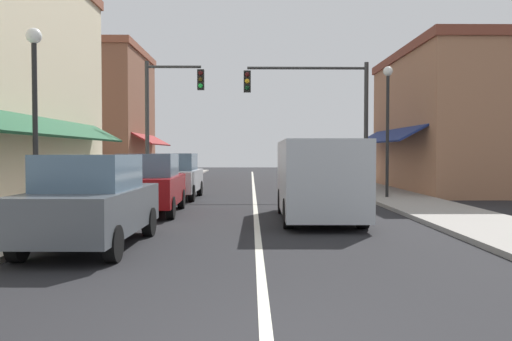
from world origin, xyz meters
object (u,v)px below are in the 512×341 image
at_px(traffic_signal_mast_arm, 323,104).
at_px(street_lamp_left_near, 35,94).
at_px(parked_car_second_left, 149,184).
at_px(parked_car_third_left, 176,176).
at_px(van_in_lane, 318,177).
at_px(street_lamp_right_mid, 388,111).
at_px(traffic_signal_left_corner, 165,107).
at_px(parked_car_nearest_left, 91,202).

distance_m(traffic_signal_mast_arm, street_lamp_left_near, 13.00).
height_order(parked_car_second_left, parked_car_third_left, same).
relative_size(van_in_lane, street_lamp_right_mid, 1.03).
bearing_deg(street_lamp_left_near, street_lamp_right_mid, 36.44).
relative_size(traffic_signal_left_corner, street_lamp_right_mid, 1.17).
bearing_deg(street_lamp_left_near, van_in_lane, 13.91).
bearing_deg(parked_car_third_left, street_lamp_right_mid, -4.31).
xyz_separation_m(parked_car_second_left, street_lamp_left_near, (-2.03, -3.16, 2.29)).
bearing_deg(parked_car_second_left, van_in_lane, -18.66).
bearing_deg(street_lamp_right_mid, street_lamp_left_near, -143.56).
height_order(parked_car_third_left, traffic_signal_left_corner, traffic_signal_left_corner).
bearing_deg(traffic_signal_mast_arm, street_lamp_right_mid, -51.40).
bearing_deg(van_in_lane, street_lamp_right_mid, 60.69).
relative_size(parked_car_nearest_left, street_lamp_right_mid, 0.82).
relative_size(traffic_signal_mast_arm, street_lamp_left_near, 1.21).
bearing_deg(parked_car_nearest_left, parked_car_third_left, 90.89).
bearing_deg(traffic_signal_mast_arm, parked_car_third_left, -162.61).
xyz_separation_m(van_in_lane, street_lamp_right_mid, (3.38, 5.84, 2.23)).
bearing_deg(street_lamp_left_near, traffic_signal_left_corner, 83.99).
bearing_deg(street_lamp_right_mid, parked_car_third_left, 174.99).
bearing_deg(parked_car_second_left, street_lamp_left_near, -124.23).
bearing_deg(parked_car_nearest_left, traffic_signal_mast_arm, 65.18).
bearing_deg(parked_car_third_left, traffic_signal_left_corner, 106.94).
height_order(street_lamp_left_near, street_lamp_right_mid, street_lamp_right_mid).
height_order(van_in_lane, street_lamp_right_mid, street_lamp_right_mid).
xyz_separation_m(parked_car_nearest_left, street_lamp_right_mid, (8.20, 9.86, 2.50)).
relative_size(street_lamp_left_near, street_lamp_right_mid, 0.93).
xyz_separation_m(van_in_lane, traffic_signal_left_corner, (-5.62, 9.61, 2.69)).
height_order(parked_car_second_left, street_lamp_right_mid, street_lamp_right_mid).
xyz_separation_m(parked_car_nearest_left, traffic_signal_mast_arm, (6.12, 12.46, 3.00)).
relative_size(parked_car_nearest_left, parked_car_third_left, 1.00).
xyz_separation_m(van_in_lane, traffic_signal_mast_arm, (1.31, 8.44, 2.74)).
distance_m(van_in_lane, street_lamp_left_near, 7.30).
xyz_separation_m(traffic_signal_mast_arm, traffic_signal_left_corner, (-6.93, 1.17, -0.05)).
bearing_deg(parked_car_second_left, parked_car_nearest_left, -91.90).
bearing_deg(van_in_lane, traffic_signal_mast_arm, 81.98).
distance_m(parked_car_second_left, street_lamp_left_near, 4.40).
bearing_deg(parked_car_nearest_left, van_in_lane, 41.17).
bearing_deg(parked_car_second_left, street_lamp_right_mid, 26.61).
bearing_deg(street_lamp_right_mid, traffic_signal_left_corner, 157.29).
height_order(parked_car_nearest_left, parked_car_second_left, same).
bearing_deg(van_in_lane, parked_car_nearest_left, -139.40).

